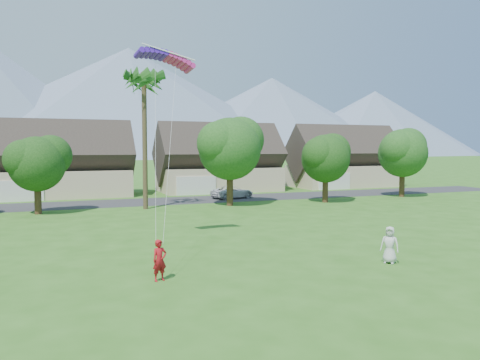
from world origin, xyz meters
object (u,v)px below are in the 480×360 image
parked_car (232,192)px  parafoil_kite (166,56)px  kite_flyer (160,260)px  watcher (390,245)px

parked_car → parafoil_kite: 26.58m
kite_flyer → parked_car: size_ratio=0.36×
parafoil_kite → parked_car: bearing=52.6°
watcher → parked_car: (3.02, 29.88, -0.22)m
kite_flyer → parked_car: (14.02, 28.82, -0.20)m
watcher → parked_car: bearing=134.2°
parked_car → parafoil_kite: size_ratio=1.41×
watcher → kite_flyer: bearing=-135.5°
kite_flyer → watcher: (10.99, -1.06, 0.02)m
parked_car → parafoil_kite: bearing=133.6°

